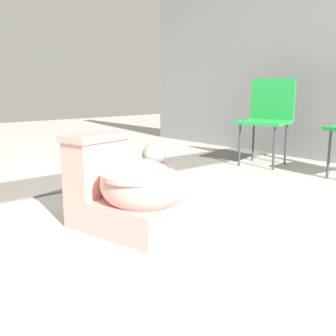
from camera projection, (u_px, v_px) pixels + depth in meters
name	position (u px, v px, depth m)	size (l,w,h in m)	color
ground_plane	(132.00, 231.00, 2.10)	(14.00, 14.00, 0.00)	#A8A59E
gravel_strip	(96.00, 177.00, 3.34)	(0.56, 8.00, 0.01)	#605B56
toilet	(125.00, 190.00, 2.07)	(0.70, 0.50, 0.52)	#E09E93
folding_chair_left	(268.00, 112.00, 3.84)	(0.54, 0.54, 0.83)	#1E8C38
boulder_near	(154.00, 154.00, 3.86)	(0.28, 0.22, 0.21)	gray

